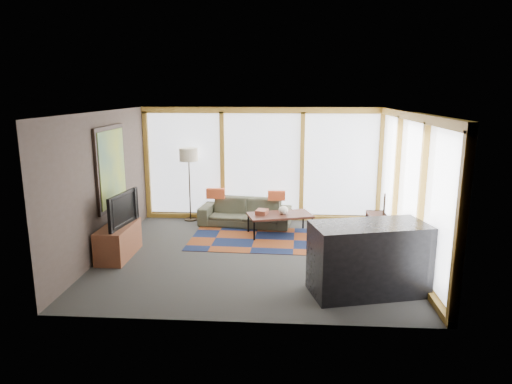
# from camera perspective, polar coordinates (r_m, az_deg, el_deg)

# --- Properties ---
(ground) EXTENTS (5.50, 5.50, 0.00)m
(ground) POSITION_cam_1_polar(r_m,az_deg,el_deg) (8.46, -0.18, -7.88)
(ground) COLOR #2C2C29
(ground) RESTS_ON ground
(room_envelope) EXTENTS (5.52, 5.02, 2.62)m
(room_envelope) POSITION_cam_1_polar(r_m,az_deg,el_deg) (8.59, 3.37, 3.06)
(room_envelope) COLOR #42362F
(room_envelope) RESTS_ON ground
(rug) EXTENTS (2.64, 1.75, 0.01)m
(rug) POSITION_cam_1_polar(r_m,az_deg,el_deg) (9.31, -0.18, -5.92)
(rug) COLOR brown
(rug) RESTS_ON ground
(sofa) EXTENTS (2.10, 1.03, 0.59)m
(sofa) POSITION_cam_1_polar(r_m,az_deg,el_deg) (10.24, -1.35, -2.52)
(sofa) COLOR #3E3E2C
(sofa) RESTS_ON ground
(pillow_left) EXTENTS (0.42, 0.15, 0.23)m
(pillow_left) POSITION_cam_1_polar(r_m,az_deg,el_deg) (10.26, -5.07, -0.18)
(pillow_left) COLOR #C24C25
(pillow_left) RESTS_ON sofa
(pillow_right) EXTENTS (0.39, 0.13, 0.21)m
(pillow_right) POSITION_cam_1_polar(r_m,az_deg,el_deg) (10.06, 2.58, -0.45)
(pillow_right) COLOR #C24C25
(pillow_right) RESTS_ON sofa
(floor_lamp) EXTENTS (0.42, 0.42, 1.69)m
(floor_lamp) POSITION_cam_1_polar(r_m,az_deg,el_deg) (10.60, -8.31, 0.92)
(floor_lamp) COLOR #2E2316
(floor_lamp) RESTS_ON ground
(coffee_table) EXTENTS (1.44, 1.00, 0.44)m
(coffee_table) POSITION_cam_1_polar(r_m,az_deg,el_deg) (9.60, 2.99, -4.04)
(coffee_table) COLOR #361B14
(coffee_table) RESTS_ON ground
(book_stack) EXTENTS (0.28, 0.32, 0.09)m
(book_stack) POSITION_cam_1_polar(r_m,az_deg,el_deg) (9.53, 0.75, -2.50)
(book_stack) COLOR brown
(book_stack) RESTS_ON coffee_table
(vase) EXTENTS (0.24, 0.24, 0.17)m
(vase) POSITION_cam_1_polar(r_m,az_deg,el_deg) (9.53, 3.45, -2.26)
(vase) COLOR silver
(vase) RESTS_ON coffee_table
(bookshelf) EXTENTS (0.36, 1.97, 0.49)m
(bookshelf) POSITION_cam_1_polar(r_m,az_deg,el_deg) (9.08, 15.62, -5.28)
(bookshelf) COLOR #361B14
(bookshelf) RESTS_ON ground
(bowl_a) EXTENTS (0.20, 0.20, 0.10)m
(bowl_a) POSITION_cam_1_polar(r_m,az_deg,el_deg) (8.51, 16.74, -4.47)
(bowl_a) COLOR black
(bowl_a) RESTS_ON bookshelf
(bowl_b) EXTENTS (0.16, 0.16, 0.07)m
(bowl_b) POSITION_cam_1_polar(r_m,az_deg,el_deg) (8.80, 15.80, -3.94)
(bowl_b) COLOR black
(bowl_b) RESTS_ON bookshelf
(shelf_picture) EXTENTS (0.10, 0.30, 0.39)m
(shelf_picture) POSITION_cam_1_polar(r_m,az_deg,el_deg) (9.68, 15.75, -1.47)
(shelf_picture) COLOR black
(shelf_picture) RESTS_ON bookshelf
(tv_console) EXTENTS (0.49, 1.17, 0.58)m
(tv_console) POSITION_cam_1_polar(r_m,az_deg,el_deg) (8.67, -16.81, -5.89)
(tv_console) COLOR brown
(tv_console) RESTS_ON ground
(television) EXTENTS (0.27, 1.06, 0.61)m
(television) POSITION_cam_1_polar(r_m,az_deg,el_deg) (8.52, -16.86, -2.04)
(television) COLOR black
(television) RESTS_ON tv_console
(bar_counter) EXTENTS (1.82, 1.17, 1.06)m
(bar_counter) POSITION_cam_1_polar(r_m,az_deg,el_deg) (6.99, 13.89, -8.10)
(bar_counter) COLOR black
(bar_counter) RESTS_ON ground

